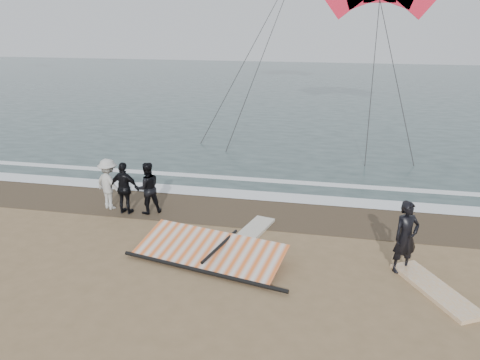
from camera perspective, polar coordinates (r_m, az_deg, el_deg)
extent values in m
plane|color=#8C704C|center=(11.47, 3.65, -12.93)|extent=(120.00, 120.00, 0.00)
cube|color=#233838|center=(43.08, 10.07, 10.79)|extent=(120.00, 54.00, 0.02)
cube|color=#4C3D2B|center=(15.44, 6.05, -4.13)|extent=(120.00, 2.80, 0.01)
cube|color=white|center=(16.72, 6.55, -2.20)|extent=(120.00, 0.90, 0.01)
cube|color=white|center=(18.31, 7.06, -0.30)|extent=(120.00, 0.45, 0.01)
imported|color=black|center=(12.37, 19.55, -6.58)|extent=(0.82, 0.73, 1.88)
cube|color=silver|center=(12.18, 22.67, -12.18)|extent=(1.84, 2.55, 0.10)
cube|color=beige|center=(13.98, 1.34, -6.43)|extent=(1.17, 2.39, 0.10)
imported|color=black|center=(15.45, -11.22, -0.96)|extent=(1.06, 1.02, 1.73)
imported|color=black|center=(15.56, -13.88, -1.00)|extent=(1.06, 0.51, 1.74)
imported|color=#BABBB6|center=(16.11, -15.69, -0.48)|extent=(1.28, 1.05, 1.73)
cube|color=black|center=(13.16, -3.91, -8.17)|extent=(2.79, 1.23, 0.10)
cube|color=orange|center=(12.49, -3.78, -8.49)|extent=(4.20, 2.36, 0.42)
cylinder|color=black|center=(11.92, -4.77, -10.99)|extent=(4.50, 1.11, 0.10)
cylinder|color=black|center=(12.35, -2.44, -8.01)|extent=(0.52, 1.95, 0.08)
cylinder|color=#262626|center=(24.13, 15.92, 12.43)|extent=(0.04, 0.04, 10.70)
cylinder|color=#262626|center=(24.44, 18.36, 12.28)|extent=(0.04, 0.04, 10.47)
cylinder|color=#262626|center=(29.36, 2.29, 17.26)|extent=(0.04, 0.04, 17.26)
cylinder|color=#262626|center=(28.63, 3.73, 17.18)|extent=(0.04, 0.04, 18.01)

